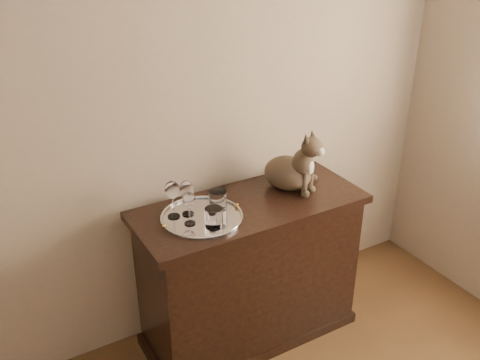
{
  "coord_description": "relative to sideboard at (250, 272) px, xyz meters",
  "views": [
    {
      "loc": [
        -0.63,
        -0.08,
        2.18
      ],
      "look_at": [
        0.55,
        1.95,
        0.99
      ],
      "focal_mm": 40.0,
      "sensor_mm": 36.0,
      "label": 1
    }
  ],
  "objects": [
    {
      "name": "wine_glass_b",
      "position": [
        -0.32,
        0.05,
        0.52
      ],
      "size": [
        0.07,
        0.07,
        0.18
      ],
      "primitive_type": null,
      "color": "silver",
      "rests_on": "tray"
    },
    {
      "name": "wall_back",
      "position": [
        -0.6,
        0.31,
        0.93
      ],
      "size": [
        4.0,
        0.1,
        2.7
      ],
      "primitive_type": "cube",
      "color": "tan",
      "rests_on": "ground"
    },
    {
      "name": "tray",
      "position": [
        -0.28,
        -0.01,
        0.43
      ],
      "size": [
        0.4,
        0.4,
        0.01
      ],
      "primitive_type": "cylinder",
      "color": "silver",
      "rests_on": "sideboard"
    },
    {
      "name": "wine_glass_a",
      "position": [
        -0.39,
        0.06,
        0.53
      ],
      "size": [
        0.07,
        0.07,
        0.19
      ],
      "primitive_type": null,
      "color": "silver",
      "rests_on": "tray"
    },
    {
      "name": "cat",
      "position": [
        0.27,
        0.05,
        0.6
      ],
      "size": [
        0.44,
        0.43,
        0.34
      ],
      "primitive_type": null,
      "rotation": [
        0.0,
        0.0,
        0.42
      ],
      "color": "#4C3D2D",
      "rests_on": "sideboard"
    },
    {
      "name": "tumbler_b",
      "position": [
        -0.27,
        -0.11,
        0.48
      ],
      "size": [
        0.09,
        0.09,
        0.1
      ],
      "primitive_type": "cylinder",
      "color": "silver",
      "rests_on": "tray"
    },
    {
      "name": "tumbler_c",
      "position": [
        -0.17,
        0.02,
        0.48
      ],
      "size": [
        0.09,
        0.09,
        0.1
      ],
      "primitive_type": "cylinder",
      "color": "white",
      "rests_on": "tray"
    },
    {
      "name": "sideboard",
      "position": [
        0.0,
        0.0,
        0.0
      ],
      "size": [
        1.2,
        0.5,
        0.85
      ],
      "primitive_type": null,
      "color": "black",
      "rests_on": "ground"
    },
    {
      "name": "wine_glass_c",
      "position": [
        -0.35,
        -0.04,
        0.52
      ],
      "size": [
        0.06,
        0.06,
        0.17
      ],
      "primitive_type": null,
      "color": "silver",
      "rests_on": "tray"
    }
  ]
}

